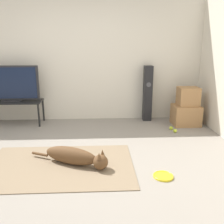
{
  "coord_description": "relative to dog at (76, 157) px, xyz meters",
  "views": [
    {
      "loc": [
        0.47,
        -3.1,
        1.54
      ],
      "look_at": [
        0.67,
        0.93,
        0.45
      ],
      "focal_mm": 40.0,
      "sensor_mm": 36.0,
      "label": 1
    }
  ],
  "objects": [
    {
      "name": "floor_speaker",
      "position": [
        1.31,
        1.99,
        0.44
      ],
      "size": [
        0.17,
        0.18,
        1.13
      ],
      "color": "black",
      "rests_on": "ground_plane"
    },
    {
      "name": "dog",
      "position": [
        0.0,
        0.0,
        0.0
      ],
      "size": [
        1.06,
        0.55,
        0.25
      ],
      "color": "brown",
      "rests_on": "area_rug"
    },
    {
      "name": "tv_stand",
      "position": [
        -1.39,
        1.86,
        0.29
      ],
      "size": [
        1.14,
        0.46,
        0.47
      ],
      "color": "black",
      "rests_on": "ground_plane"
    },
    {
      "name": "tennis_ball_near_speaker",
      "position": [
        1.65,
        1.34,
        -0.09
      ],
      "size": [
        0.07,
        0.07,
        0.07
      ],
      "color": "#C6E033",
      "rests_on": "ground_plane"
    },
    {
      "name": "tennis_ball_by_boxes",
      "position": [
        1.68,
        1.19,
        -0.09
      ],
      "size": [
        0.07,
        0.07,
        0.07
      ],
      "color": "#C6E033",
      "rests_on": "ground_plane"
    },
    {
      "name": "cardboard_box_lower",
      "position": [
        2.02,
        1.64,
        0.07
      ],
      "size": [
        0.51,
        0.43,
        0.39
      ],
      "color": "#A87A4C",
      "rests_on": "ground_plane"
    },
    {
      "name": "ground_plane",
      "position": [
        -0.15,
        0.08,
        -0.12
      ],
      "size": [
        12.0,
        12.0,
        0.0
      ],
      "primitive_type": "plane",
      "color": "gray"
    },
    {
      "name": "area_rug",
      "position": [
        -0.22,
        -0.01,
        -0.12
      ],
      "size": [
        1.94,
        1.26,
        0.01
      ],
      "color": "#847056",
      "rests_on": "ground_plane"
    },
    {
      "name": "wall_back",
      "position": [
        -0.15,
        2.18,
        1.15
      ],
      "size": [
        8.0,
        0.06,
        2.55
      ],
      "color": "silver",
      "rests_on": "ground_plane"
    },
    {
      "name": "tv",
      "position": [
        -1.39,
        1.86,
        0.68
      ],
      "size": [
        1.08,
        0.2,
        0.69
      ],
      "color": "#232326",
      "rests_on": "tv_stand"
    },
    {
      "name": "frisbee",
      "position": [
        1.08,
        -0.36,
        -0.11
      ],
      "size": [
        0.24,
        0.24,
        0.03
      ],
      "color": "yellow",
      "rests_on": "ground_plane"
    },
    {
      "name": "cardboard_box_upper",
      "position": [
        2.04,
        1.65,
        0.45
      ],
      "size": [
        0.39,
        0.32,
        0.36
      ],
      "color": "#A87A4C",
      "rests_on": "cardboard_box_lower"
    }
  ]
}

